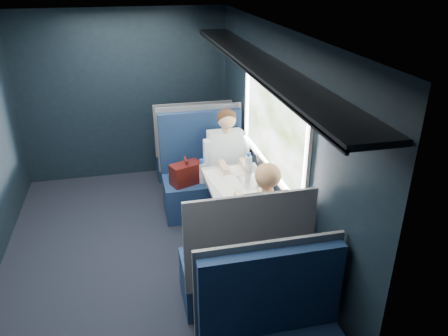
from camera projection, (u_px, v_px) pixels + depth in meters
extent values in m
cube|color=black|center=(140.00, 259.00, 4.56)|extent=(2.80, 4.20, 0.01)
cube|color=black|center=(278.00, 145.00, 4.36)|extent=(0.10, 4.20, 2.30)
cube|color=black|center=(125.00, 96.00, 5.96)|extent=(2.80, 0.10, 2.30)
cube|color=black|center=(144.00, 329.00, 2.17)|extent=(2.80, 0.10, 2.30)
cube|color=silver|center=(116.00, 23.00, 3.55)|extent=(2.80, 4.20, 0.10)
cube|color=silver|center=(274.00, 87.00, 4.09)|extent=(0.03, 1.84, 0.07)
cube|color=silver|center=(270.00, 168.00, 4.45)|extent=(0.03, 1.84, 0.07)
cube|color=silver|center=(307.00, 167.00, 3.49)|extent=(0.03, 0.07, 0.78)
cube|color=silver|center=(247.00, 103.00, 5.05)|extent=(0.03, 0.07, 0.78)
cube|color=black|center=(258.00, 62.00, 3.96)|extent=(0.36, 4.10, 0.04)
cube|color=black|center=(240.00, 65.00, 3.93)|extent=(0.02, 4.10, 0.03)
cube|color=red|center=(275.00, 71.00, 4.03)|extent=(0.01, 0.10, 0.12)
cylinder|color=#54565E|center=(222.00, 220.00, 4.59)|extent=(0.08, 0.08, 0.70)
cube|color=#B7B8B3|center=(239.00, 187.00, 4.46)|extent=(0.62, 1.00, 0.04)
cube|color=#0D1C3B|center=(206.00, 195.00, 5.32)|extent=(1.00, 0.50, 0.45)
cube|color=#0D1C3B|center=(200.00, 141.00, 5.33)|extent=(1.00, 0.10, 0.75)
cube|color=#54565E|center=(200.00, 137.00, 5.37)|extent=(1.04, 0.03, 0.82)
cube|color=#54565E|center=(206.00, 173.00, 5.14)|extent=(0.06, 0.40, 0.20)
cube|color=#47120F|center=(186.00, 174.00, 5.07)|extent=(0.40, 0.31, 0.25)
cylinder|color=#47120F|center=(185.00, 160.00, 4.99)|extent=(0.08, 0.15, 0.03)
cylinder|color=silver|center=(202.00, 173.00, 5.10)|extent=(0.09, 0.09, 0.24)
cylinder|color=#184CB5|center=(202.00, 162.00, 5.03)|extent=(0.05, 0.05, 0.05)
cube|color=#0D1C3B|center=(238.00, 277.00, 3.95)|extent=(1.00, 0.50, 0.45)
cube|color=#0D1C3B|center=(248.00, 240.00, 3.43)|extent=(1.00, 0.10, 0.75)
cube|color=#54565E|center=(250.00, 242.00, 3.37)|extent=(1.04, 0.03, 0.82)
cube|color=#54565E|center=(237.00, 244.00, 3.85)|extent=(0.06, 0.40, 0.20)
cube|color=#0D1C3B|center=(192.00, 159.00, 6.29)|extent=(1.00, 0.40, 0.45)
cube|color=#0D1C3B|center=(193.00, 129.00, 5.84)|extent=(1.00, 0.10, 0.66)
cube|color=#54565E|center=(194.00, 129.00, 5.78)|extent=(1.04, 0.03, 0.72)
cube|color=#0D1C3B|center=(271.00, 292.00, 2.95)|extent=(1.00, 0.10, 0.66)
cube|color=#54565E|center=(268.00, 285.00, 2.99)|extent=(1.04, 0.03, 0.72)
cube|color=black|center=(228.00, 176.00, 5.12)|extent=(0.36, 0.44, 0.16)
cube|color=black|center=(232.00, 207.00, 5.07)|extent=(0.32, 0.12, 0.45)
cube|color=silver|center=(225.00, 151.00, 5.15)|extent=(0.40, 0.29, 0.53)
cylinder|color=#D8A88C|center=(226.00, 130.00, 5.00)|extent=(0.10, 0.10, 0.06)
sphere|color=#D8A88C|center=(227.00, 119.00, 4.92)|extent=(0.21, 0.21, 0.21)
sphere|color=#382114|center=(226.00, 118.00, 4.93)|extent=(0.22, 0.22, 0.22)
cube|color=silver|center=(208.00, 154.00, 5.07)|extent=(0.09, 0.12, 0.34)
cube|color=silver|center=(244.00, 151.00, 5.16)|extent=(0.09, 0.12, 0.34)
cube|color=black|center=(261.00, 236.00, 3.99)|extent=(0.36, 0.44, 0.16)
cube|color=black|center=(254.00, 251.00, 4.30)|extent=(0.32, 0.12, 0.45)
cube|color=black|center=(267.00, 222.00, 3.74)|extent=(0.40, 0.29, 0.53)
cylinder|color=#D8A88C|center=(267.00, 192.00, 3.66)|extent=(0.10, 0.10, 0.06)
sphere|color=#D8A88C|center=(267.00, 176.00, 3.62)|extent=(0.21, 0.21, 0.21)
sphere|color=tan|center=(268.00, 175.00, 3.60)|extent=(0.22, 0.22, 0.22)
cube|color=black|center=(241.00, 223.00, 3.73)|extent=(0.09, 0.12, 0.34)
cube|color=black|center=(290.00, 217.00, 3.82)|extent=(0.09, 0.12, 0.34)
cube|color=tan|center=(270.00, 214.00, 3.64)|extent=(0.26, 0.07, 0.36)
cube|color=white|center=(237.00, 182.00, 4.52)|extent=(0.62, 0.81, 0.01)
cube|color=silver|center=(252.00, 181.00, 4.51)|extent=(0.27, 0.35, 0.02)
cube|color=silver|center=(264.00, 169.00, 4.48)|extent=(0.04, 0.34, 0.23)
cube|color=black|center=(263.00, 169.00, 4.48)|extent=(0.02, 0.29, 0.19)
cylinder|color=silver|center=(248.00, 165.00, 4.67)|extent=(0.07, 0.07, 0.20)
cylinder|color=#184CB5|center=(249.00, 155.00, 4.62)|extent=(0.04, 0.04, 0.04)
cylinder|color=white|center=(249.00, 163.00, 4.84)|extent=(0.06, 0.06, 0.08)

